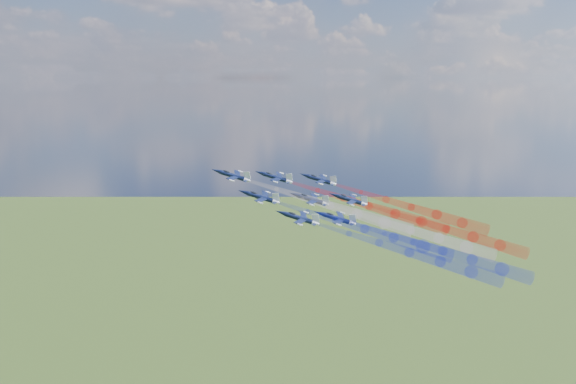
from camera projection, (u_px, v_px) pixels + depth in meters
jet_lead at (233, 176)px, 166.82m from camera, size 14.61×14.31×7.06m
trail_lead at (330, 205)px, 164.28m from camera, size 36.21×30.70×16.05m
jet_inner_left at (261, 197)px, 157.10m from camera, size 14.61×14.31×7.06m
trail_inner_left at (365, 229)px, 154.57m from camera, size 36.21×30.70×16.05m
jet_inner_right at (275, 177)px, 174.44m from camera, size 14.61×14.31×7.06m
trail_inner_right at (369, 206)px, 171.90m from camera, size 36.21×30.70×16.05m
jet_outer_left at (299, 218)px, 149.37m from camera, size 14.61×14.31×7.06m
trail_outer_left at (409, 252)px, 146.83m from camera, size 36.21×30.70×16.05m
jet_center_third at (311, 199)px, 164.56m from camera, size 14.61×14.31×7.06m
trail_center_third at (411, 230)px, 162.02m from camera, size 36.21×30.70×16.05m
jet_outer_right at (320, 180)px, 179.76m from camera, size 14.61×14.31×7.06m
trail_outer_right at (411, 207)px, 177.23m from camera, size 36.21×30.70×16.05m
jet_rear_left at (337, 218)px, 156.38m from camera, size 14.61×14.31×7.06m
trail_rear_left at (443, 251)px, 153.84m from camera, size 36.21×30.70×16.05m
jet_rear_right at (350, 200)px, 171.68m from camera, size 14.61×14.31×7.06m
trail_rear_right at (446, 229)px, 169.14m from camera, size 36.21×30.70×16.05m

